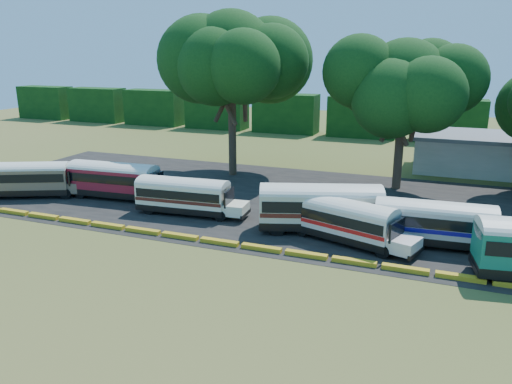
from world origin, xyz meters
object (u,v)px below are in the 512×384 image
(tree_west, at_px, (231,56))
(bus_white_red, at_px, (345,218))
(bus_cream_west, at_px, (185,194))
(bus_beige, at_px, (27,177))
(bus_red, at_px, (116,178))

(tree_west, bearing_deg, bus_white_red, -45.27)
(bus_cream_west, distance_m, tree_west, 17.01)
(bus_beige, relative_size, tree_west, 0.58)
(bus_beige, distance_m, bus_cream_west, 15.36)
(bus_cream_west, bearing_deg, bus_beige, 178.06)
(bus_beige, bearing_deg, bus_cream_west, -22.46)
(bus_beige, xyz_separation_m, bus_red, (7.59, 2.35, 0.05))
(bus_beige, distance_m, bus_white_red, 28.23)
(bus_red, height_order, tree_west, tree_west)
(bus_beige, bearing_deg, tree_west, 21.13)
(bus_red, xyz_separation_m, bus_white_red, (20.63, -3.12, -0.16))
(bus_beige, relative_size, bus_red, 0.97)
(bus_beige, bearing_deg, bus_red, -7.70)
(bus_beige, xyz_separation_m, tree_west, (13.55, 14.03, 10.22))
(bus_white_red, xyz_separation_m, tree_west, (-14.67, 14.81, 10.33))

